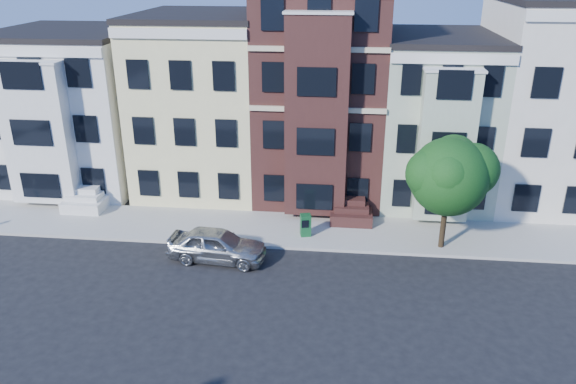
# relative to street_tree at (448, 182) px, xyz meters

# --- Properties ---
(ground) EXTENTS (120.00, 120.00, 0.00)m
(ground) POSITION_rel_street_tree_xyz_m (-6.31, -6.86, -3.52)
(ground) COLOR black
(far_sidewalk) EXTENTS (60.00, 4.00, 0.15)m
(far_sidewalk) POSITION_rel_street_tree_xyz_m (-6.31, 1.14, -3.44)
(far_sidewalk) COLOR #9E9B93
(far_sidewalk) RESTS_ON ground
(house_white) EXTENTS (8.00, 9.00, 9.00)m
(house_white) POSITION_rel_street_tree_xyz_m (-21.31, 7.64, 0.98)
(house_white) COLOR silver
(house_white) RESTS_ON ground
(house_yellow) EXTENTS (7.00, 9.00, 10.00)m
(house_yellow) POSITION_rel_street_tree_xyz_m (-13.31, 7.64, 1.48)
(house_yellow) COLOR beige
(house_yellow) RESTS_ON ground
(house_brown) EXTENTS (7.00, 9.00, 12.00)m
(house_brown) POSITION_rel_street_tree_xyz_m (-6.31, 7.64, 2.48)
(house_brown) COLOR #391C18
(house_brown) RESTS_ON ground
(house_green) EXTENTS (6.00, 9.00, 9.00)m
(house_green) POSITION_rel_street_tree_xyz_m (0.19, 7.64, 0.98)
(house_green) COLOR #A5B39A
(house_green) RESTS_ON ground
(house_cream) EXTENTS (8.00, 9.00, 11.00)m
(house_cream) POSITION_rel_street_tree_xyz_m (7.19, 7.64, 1.98)
(house_cream) COLOR silver
(house_cream) RESTS_ON ground
(street_tree) EXTENTS (7.03, 7.03, 6.74)m
(street_tree) POSITION_rel_street_tree_xyz_m (0.00, 0.00, 0.00)
(street_tree) COLOR #195318
(street_tree) RESTS_ON far_sidewalk
(parked_car) EXTENTS (4.73, 2.26, 1.56)m
(parked_car) POSITION_rel_street_tree_xyz_m (-10.55, -2.18, -2.74)
(parked_car) COLOR #9EA0A4
(parked_car) RESTS_ON ground
(newspaper_box) EXTENTS (0.60, 0.56, 1.13)m
(newspaper_box) POSITION_rel_street_tree_xyz_m (-6.64, 0.50, -2.80)
(newspaper_box) COLOR #165729
(newspaper_box) RESTS_ON far_sidewalk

